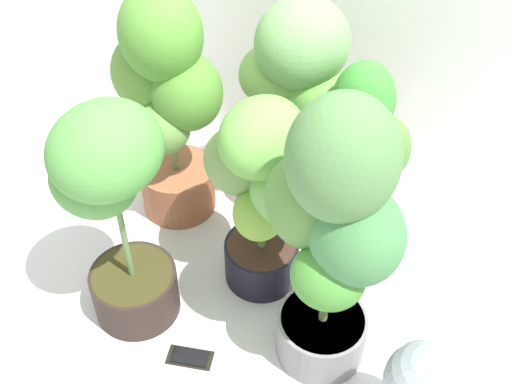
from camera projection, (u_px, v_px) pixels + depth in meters
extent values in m
plane|color=silver|center=(238.00, 298.00, 2.16)|extent=(8.00, 8.00, 0.00)
cylinder|color=black|center=(261.00, 260.00, 2.18)|extent=(0.25, 0.25, 0.16)
cylinder|color=#422820|center=(262.00, 246.00, 2.13)|extent=(0.23, 0.23, 0.02)
cylinder|color=olive|center=(262.00, 188.00, 1.95)|extent=(0.03, 0.03, 0.52)
ellipsoid|color=#6DAE4B|center=(263.00, 137.00, 1.81)|extent=(0.31, 0.34, 0.23)
ellipsoid|color=#769954|center=(237.00, 162.00, 1.94)|extent=(0.26, 0.24, 0.22)
ellipsoid|color=#70AF53|center=(288.00, 190.00, 1.88)|extent=(0.28, 0.28, 0.23)
ellipsoid|color=#7FAE40|center=(260.00, 212.00, 1.95)|extent=(0.19, 0.21, 0.17)
cylinder|color=brown|center=(294.00, 183.00, 2.42)|extent=(0.25, 0.25, 0.22)
cylinder|color=#463625|center=(295.00, 163.00, 2.35)|extent=(0.23, 0.23, 0.02)
cylinder|color=olive|center=(299.00, 99.00, 2.15)|extent=(0.02, 0.02, 0.56)
ellipsoid|color=#73A662|center=(302.00, 43.00, 2.00)|extent=(0.43, 0.42, 0.30)
ellipsoid|color=#7EAC59|center=(280.00, 75.00, 2.14)|extent=(0.35, 0.35, 0.21)
ellipsoid|color=#71B34E|center=(319.00, 95.00, 2.09)|extent=(0.33, 0.33, 0.23)
ellipsoid|color=#84B263|center=(296.00, 124.00, 2.14)|extent=(0.18, 0.17, 0.17)
cylinder|color=#2E211C|center=(136.00, 291.00, 2.08)|extent=(0.28, 0.28, 0.17)
cylinder|color=#3B361A|center=(132.00, 275.00, 2.02)|extent=(0.26, 0.26, 0.02)
cylinder|color=#5B7C45|center=(118.00, 209.00, 1.82)|extent=(0.02, 0.02, 0.58)
ellipsoid|color=#529743|center=(106.00, 150.00, 1.66)|extent=(0.37, 0.39, 0.26)
ellipsoid|color=#549444|center=(93.00, 180.00, 1.80)|extent=(0.32, 0.30, 0.21)
cylinder|color=#9B5839|center=(178.00, 186.00, 2.43)|extent=(0.28, 0.28, 0.19)
cylinder|color=#3C3425|center=(176.00, 169.00, 2.36)|extent=(0.26, 0.26, 0.02)
cylinder|color=#627544|center=(168.00, 97.00, 2.14)|extent=(0.02, 0.02, 0.63)
ellipsoid|color=#569536|center=(161.00, 34.00, 1.97)|extent=(0.39, 0.39, 0.31)
ellipsoid|color=#5E8F3B|center=(148.00, 71.00, 2.12)|extent=(0.33, 0.33, 0.28)
ellipsoid|color=#548D34|center=(187.00, 92.00, 2.07)|extent=(0.28, 0.28, 0.27)
ellipsoid|color=#689447|center=(163.00, 127.00, 2.13)|extent=(0.21, 0.22, 0.19)
cylinder|color=gray|center=(321.00, 334.00, 1.96)|extent=(0.28, 0.28, 0.17)
cylinder|color=#493421|center=(323.00, 319.00, 1.91)|extent=(0.25, 0.25, 0.02)
cylinder|color=olive|center=(333.00, 238.00, 1.66)|extent=(0.03, 0.03, 0.72)
ellipsoid|color=#538448|center=(343.00, 158.00, 1.47)|extent=(0.35, 0.35, 0.34)
ellipsoid|color=#56873D|center=(306.00, 202.00, 1.63)|extent=(0.28, 0.26, 0.29)
ellipsoid|color=#47874B|center=(357.00, 235.00, 1.59)|extent=(0.35, 0.34, 0.28)
ellipsoid|color=#498F36|center=(328.00, 277.00, 1.66)|extent=(0.21, 0.19, 0.19)
cylinder|color=brown|center=(346.00, 220.00, 2.29)|extent=(0.20, 0.20, 0.21)
cylinder|color=#452F1E|center=(349.00, 201.00, 2.22)|extent=(0.18, 0.18, 0.02)
cylinder|color=olive|center=(357.00, 147.00, 2.05)|extent=(0.02, 0.02, 0.48)
ellipsoid|color=#3D8F35|center=(363.00, 101.00, 1.93)|extent=(0.25, 0.25, 0.27)
ellipsoid|color=#51803E|center=(340.00, 125.00, 2.04)|extent=(0.25, 0.25, 0.25)
ellipsoid|color=#548138|center=(385.00, 149.00, 1.99)|extent=(0.19, 0.17, 0.23)
ellipsoid|color=#53893B|center=(353.00, 172.00, 2.04)|extent=(0.18, 0.18, 0.16)
cube|color=black|center=(190.00, 357.00, 1.99)|extent=(0.15, 0.09, 0.01)
cube|color=black|center=(190.00, 356.00, 1.99)|extent=(0.12, 0.07, 0.00)
sphere|color=#94A0A9|center=(427.00, 384.00, 1.61)|extent=(0.28, 0.28, 0.23)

